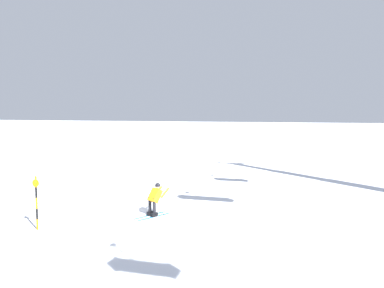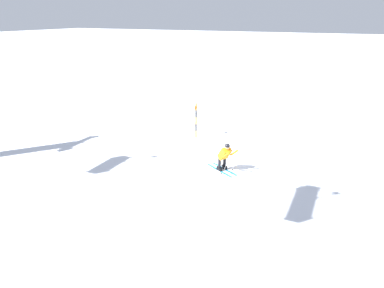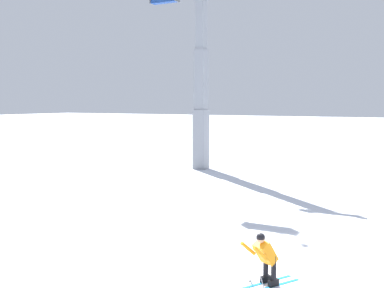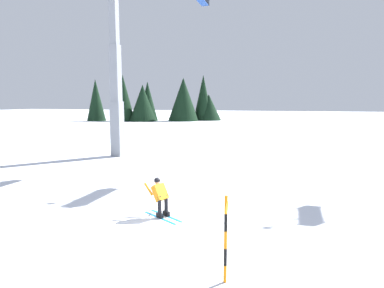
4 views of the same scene
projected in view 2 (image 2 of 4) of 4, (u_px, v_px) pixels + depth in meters
The scene contains 3 objects.
ground_plane at pixel (210, 171), 15.00m from camera, with size 260.00×260.00×0.00m, color white.
skier_carving_main at pixel (225, 155), 14.68m from camera, with size 1.66×1.25×1.47m.
trail_marker_pole at pixel (196, 119), 18.67m from camera, with size 0.07×0.28×1.98m.
Camera 2 is at (-5.16, 12.58, 6.50)m, focal length 31.42 mm.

